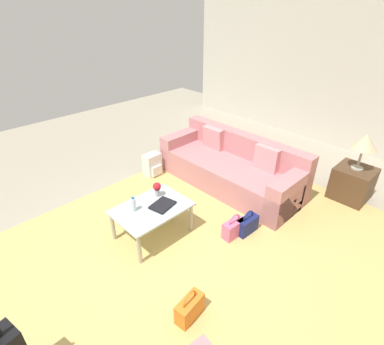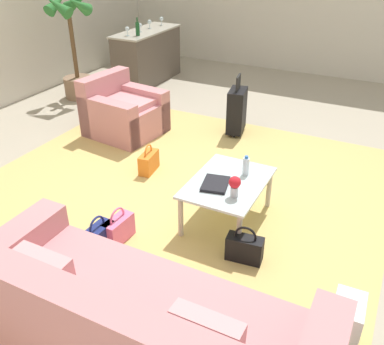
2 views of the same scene
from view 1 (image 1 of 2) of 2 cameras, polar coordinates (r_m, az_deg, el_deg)
ground_plane at (r=3.74m, az=-7.40°, el=-18.05°), size 12.00×12.00×0.00m
wall_left at (r=6.90m, az=28.49°, el=16.45°), size 0.12×8.00×3.10m
area_rug at (r=3.90m, az=1.68°, el=-15.12°), size 5.20×4.40×0.01m
couch at (r=5.13m, az=7.73°, el=0.89°), size 0.95×2.47×0.83m
coffee_table at (r=3.95m, az=-7.66°, el=-7.28°), size 0.95×0.68×0.45m
water_bottle at (r=3.84m, az=-11.11°, el=-5.99°), size 0.06×0.06×0.20m
coffee_table_book at (r=3.91m, az=-5.62°, el=-6.19°), size 0.34×0.29×0.03m
flower_vase at (r=4.05m, az=-6.68°, el=-2.98°), size 0.11×0.11×0.21m
side_table at (r=5.35m, az=28.20°, el=-1.81°), size 0.54×0.54×0.53m
table_lamp at (r=5.06m, az=30.09°, el=5.01°), size 0.37×0.37×0.57m
handbag_pink at (r=4.09m, az=7.94°, el=-10.48°), size 0.33×0.16×0.36m
handbag_black at (r=4.57m, az=-5.54°, el=-5.38°), size 0.18×0.33×0.36m
handbag_navy at (r=4.18m, az=10.51°, el=-9.74°), size 0.33×0.15×0.36m
handbag_orange at (r=3.25m, az=-0.46°, el=-24.41°), size 0.34×0.18×0.36m
backpack_white at (r=5.43m, az=-7.51°, el=1.45°), size 0.31×0.26×0.40m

